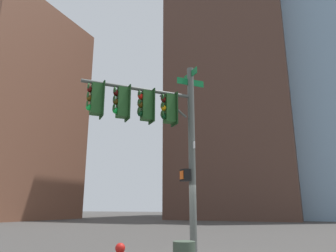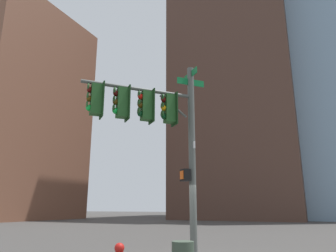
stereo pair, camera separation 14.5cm
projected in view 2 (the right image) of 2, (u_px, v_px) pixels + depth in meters
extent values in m
cylinder|color=#4C514C|center=(192.00, 159.00, 10.73)|extent=(0.24, 0.24, 6.77)
cylinder|color=#4C514C|center=(140.00, 89.00, 10.58)|extent=(2.96, 2.70, 0.12)
cylinder|color=#4C514C|center=(173.00, 106.00, 10.93)|extent=(0.82, 0.76, 0.75)
cube|color=#0F6B33|center=(190.00, 75.00, 11.52)|extent=(0.69, 0.76, 0.24)
cube|color=#0F6B33|center=(191.00, 82.00, 11.44)|extent=(0.82, 0.75, 0.24)
cube|color=white|center=(192.00, 146.00, 10.84)|extent=(0.32, 0.35, 0.24)
cube|color=#1E4C1E|center=(169.00, 109.00, 10.85)|extent=(0.48, 0.48, 1.00)
cube|color=black|center=(174.00, 109.00, 10.92)|extent=(0.40, 0.43, 1.16)
sphere|color=#470A07|center=(164.00, 100.00, 10.85)|extent=(0.20, 0.20, 0.20)
cylinder|color=#1E4C1E|center=(162.00, 97.00, 10.84)|extent=(0.18, 0.20, 0.23)
sphere|color=#F29E0C|center=(164.00, 108.00, 10.77)|extent=(0.20, 0.20, 0.20)
cylinder|color=#1E4C1E|center=(162.00, 105.00, 10.77)|extent=(0.18, 0.20, 0.23)
sphere|color=#0A3819|center=(164.00, 116.00, 10.69)|extent=(0.20, 0.20, 0.20)
cylinder|color=#1E4C1E|center=(162.00, 114.00, 10.69)|extent=(0.18, 0.20, 0.23)
cube|color=#1E4C1E|center=(146.00, 106.00, 10.53)|extent=(0.48, 0.48, 1.00)
cube|color=black|center=(152.00, 107.00, 10.60)|extent=(0.40, 0.43, 1.16)
sphere|color=red|center=(141.00, 97.00, 10.54)|extent=(0.20, 0.20, 0.20)
cylinder|color=#1E4C1E|center=(139.00, 94.00, 10.53)|extent=(0.18, 0.20, 0.23)
sphere|color=#4C330A|center=(141.00, 105.00, 10.46)|extent=(0.20, 0.20, 0.20)
cylinder|color=#1E4C1E|center=(139.00, 102.00, 10.46)|extent=(0.18, 0.20, 0.23)
sphere|color=#0A3819|center=(140.00, 114.00, 10.38)|extent=(0.20, 0.20, 0.20)
cylinder|color=#1E4C1E|center=(139.00, 111.00, 10.38)|extent=(0.18, 0.20, 0.23)
cube|color=#1E4C1E|center=(122.00, 103.00, 10.22)|extent=(0.48, 0.48, 1.00)
cube|color=black|center=(128.00, 104.00, 10.29)|extent=(0.40, 0.43, 1.16)
sphere|color=#470A07|center=(116.00, 93.00, 10.22)|extent=(0.20, 0.20, 0.20)
cylinder|color=#1E4C1E|center=(114.00, 91.00, 10.22)|extent=(0.18, 0.20, 0.23)
sphere|color=#4C330A|center=(116.00, 102.00, 10.15)|extent=(0.20, 0.20, 0.20)
cylinder|color=#1E4C1E|center=(114.00, 99.00, 10.15)|extent=(0.18, 0.20, 0.23)
sphere|color=green|center=(115.00, 111.00, 10.07)|extent=(0.20, 0.20, 0.20)
cylinder|color=#1E4C1E|center=(114.00, 108.00, 10.07)|extent=(0.18, 0.20, 0.23)
cube|color=#1E4C1E|center=(96.00, 100.00, 9.91)|extent=(0.48, 0.48, 1.00)
cube|color=black|center=(102.00, 100.00, 9.98)|extent=(0.40, 0.43, 1.16)
sphere|color=#470A07|center=(90.00, 90.00, 9.91)|extent=(0.20, 0.20, 0.20)
cylinder|color=#1E4C1E|center=(88.00, 87.00, 9.91)|extent=(0.18, 0.20, 0.23)
sphere|color=#4C330A|center=(89.00, 99.00, 9.84)|extent=(0.20, 0.20, 0.20)
cylinder|color=#1E4C1E|center=(88.00, 96.00, 9.84)|extent=(0.18, 0.20, 0.23)
sphere|color=green|center=(89.00, 108.00, 9.76)|extent=(0.20, 0.20, 0.20)
cylinder|color=#1E4C1E|center=(87.00, 105.00, 9.76)|extent=(0.18, 0.20, 0.23)
cube|color=black|center=(185.00, 175.00, 10.48)|extent=(0.43, 0.44, 0.40)
cube|color=#EA5914|center=(182.00, 175.00, 10.43)|extent=(0.18, 0.20, 0.28)
sphere|color=red|center=(119.00, 248.00, 8.15)|extent=(0.26, 0.26, 0.26)
cube|color=#4C3328|center=(241.00, 78.00, 58.69)|extent=(27.25, 18.44, 50.54)
cube|color=brown|center=(10.00, 114.00, 49.48)|extent=(18.58, 17.77, 32.24)
cube|color=#7A99B2|center=(285.00, 60.00, 63.42)|extent=(33.82, 25.25, 61.69)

